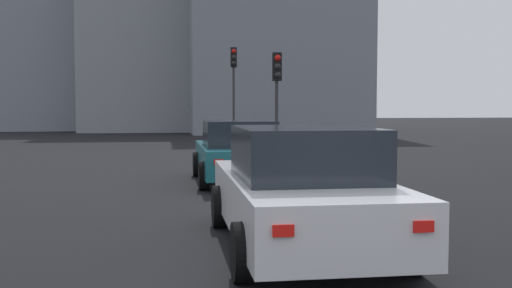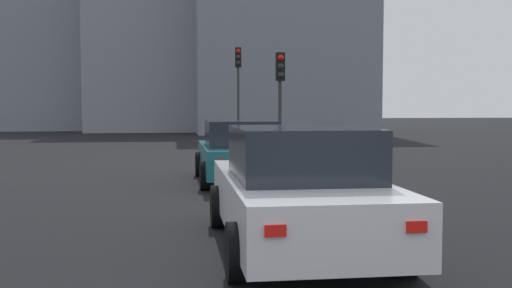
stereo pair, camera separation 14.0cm
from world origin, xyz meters
TOP-DOWN VIEW (x-y plane):
  - car_teal_lead at (9.82, -0.20)m, footprint 4.23×2.05m
  - car_white_second at (3.00, -0.19)m, footprint 4.69×2.10m
  - traffic_light_near_left at (22.84, -1.56)m, footprint 0.32×0.29m
  - traffic_light_near_right at (14.42, -2.00)m, footprint 0.32×0.28m
  - building_facade_left at (37.35, -6.00)m, footprint 9.77×11.73m
  - building_facade_center at (42.30, 2.00)m, footprint 11.60×10.77m
  - building_facade_right at (45.17, 10.00)m, footprint 10.81×9.41m

SIDE VIEW (x-z plane):
  - car_teal_lead at x=9.82m, z-range -0.02..1.47m
  - car_white_second at x=3.00m, z-range -0.03..1.55m
  - traffic_light_near_right at x=14.42m, z-range 0.79..4.33m
  - traffic_light_near_left at x=22.84m, z-range 0.97..5.45m
  - building_facade_center at x=42.30m, z-range 0.00..11.48m
  - building_facade_right at x=45.17m, z-range 0.00..11.81m
  - building_facade_left at x=37.35m, z-range 0.00..13.13m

